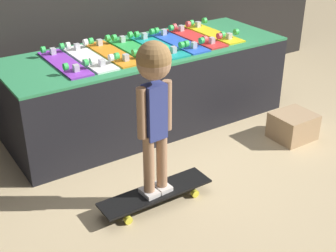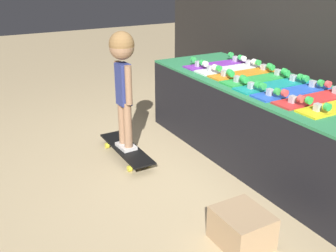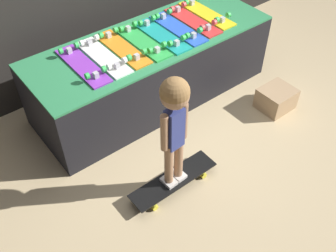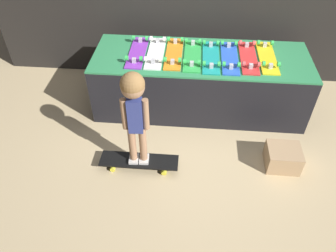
{
  "view_description": "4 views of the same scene",
  "coord_description": "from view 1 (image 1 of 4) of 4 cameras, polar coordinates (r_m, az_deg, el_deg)",
  "views": [
    {
      "loc": [
        -1.89,
        -2.68,
        1.89
      ],
      "look_at": [
        -0.31,
        -0.27,
        0.4
      ],
      "focal_mm": 50.0,
      "sensor_mm": 36.0,
      "label": 1
    },
    {
      "loc": [
        2.36,
        -1.74,
        1.59
      ],
      "look_at": [
        -0.27,
        -0.26,
        0.35
      ],
      "focal_mm": 42.0,
      "sensor_mm": 36.0,
      "label": 2
    },
    {
      "loc": [
        -1.84,
        -2.06,
        2.64
      ],
      "look_at": [
        -0.37,
        -0.2,
        0.33
      ],
      "focal_mm": 42.0,
      "sensor_mm": 36.0,
      "label": 3
    },
    {
      "loc": [
        -0.1,
        -2.66,
        2.54
      ],
      "look_at": [
        -0.3,
        -0.24,
        0.32
      ],
      "focal_mm": 35.0,
      "sensor_mm": 36.0,
      "label": 4
    }
  ],
  "objects": [
    {
      "name": "storage_box",
      "position": [
        4.0,
        14.98,
        0.0
      ],
      "size": [
        0.33,
        0.29,
        0.22
      ],
      "color": "tan",
      "rests_on": "ground_plane"
    },
    {
      "name": "skateboard_purple_on_rack",
      "position": [
        3.62,
        -12.54,
        7.63
      ],
      "size": [
        0.18,
        0.68,
        0.09
      ],
      "color": "purple",
      "rests_on": "display_rack"
    },
    {
      "name": "skateboard_orange_on_rack",
      "position": [
        3.78,
        -6.82,
        8.92
      ],
      "size": [
        0.18,
        0.68,
        0.09
      ],
      "color": "orange",
      "rests_on": "display_rack"
    },
    {
      "name": "skateboard_yellow_on_rack",
      "position": [
        4.31,
        5.48,
        11.3
      ],
      "size": [
        0.18,
        0.68,
        0.09
      ],
      "color": "yellow",
      "rests_on": "display_rack"
    },
    {
      "name": "skateboard_teal_on_rack",
      "position": [
        3.93,
        -1.19,
        9.84
      ],
      "size": [
        0.18,
        0.68,
        0.09
      ],
      "color": "teal",
      "rests_on": "display_rack"
    },
    {
      "name": "skateboard_red_on_rack",
      "position": [
        4.17,
        3.42,
        10.85
      ],
      "size": [
        0.18,
        0.68,
        0.09
      ],
      "color": "red",
      "rests_on": "display_rack"
    },
    {
      "name": "skateboard_green_on_rack",
      "position": [
        3.85,
        -3.95,
        9.4
      ],
      "size": [
        0.18,
        0.68,
        0.09
      ],
      "color": "green",
      "rests_on": "display_rack"
    },
    {
      "name": "ground_plane",
      "position": [
        3.78,
        1.67,
        -2.54
      ],
      "size": [
        16.0,
        16.0,
        0.0
      ],
      "primitive_type": "plane",
      "color": "tan"
    },
    {
      "name": "skateboard_on_floor",
      "position": [
        3.11,
        -1.5,
        -8.22
      ],
      "size": [
        0.78,
        0.2,
        0.09
      ],
      "color": "black",
      "rests_on": "ground_plane"
    },
    {
      "name": "display_rack",
      "position": [
        4.03,
        -2.55,
        4.8
      ],
      "size": [
        2.39,
        0.85,
        0.68
      ],
      "color": "black",
      "rests_on": "ground_plane"
    },
    {
      "name": "child",
      "position": [
        2.75,
        -1.68,
        4.22
      ],
      "size": [
        0.24,
        0.21,
        1.02
      ],
      "rotation": [
        0.0,
        0.0,
        0.06
      ],
      "color": "silver",
      "rests_on": "skateboard_on_floor"
    },
    {
      "name": "skateboard_white_on_rack",
      "position": [
        3.69,
        -9.6,
        8.28
      ],
      "size": [
        0.18,
        0.68,
        0.09
      ],
      "color": "white",
      "rests_on": "display_rack"
    },
    {
      "name": "skateboard_blue_on_rack",
      "position": [
        4.04,
        1.25,
        10.34
      ],
      "size": [
        0.18,
        0.68,
        0.09
      ],
      "color": "blue",
      "rests_on": "display_rack"
    }
  ]
}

